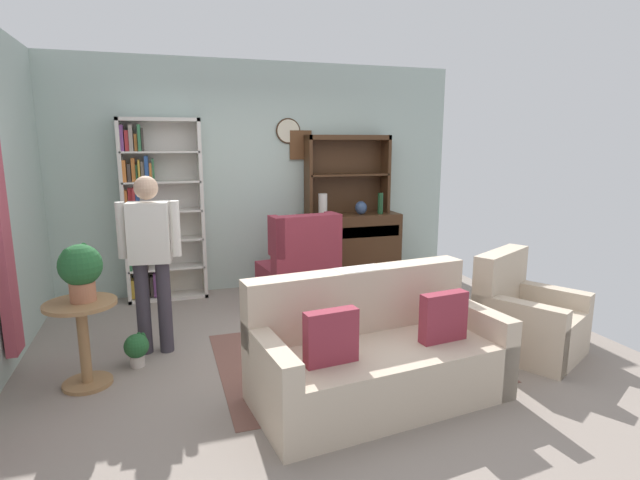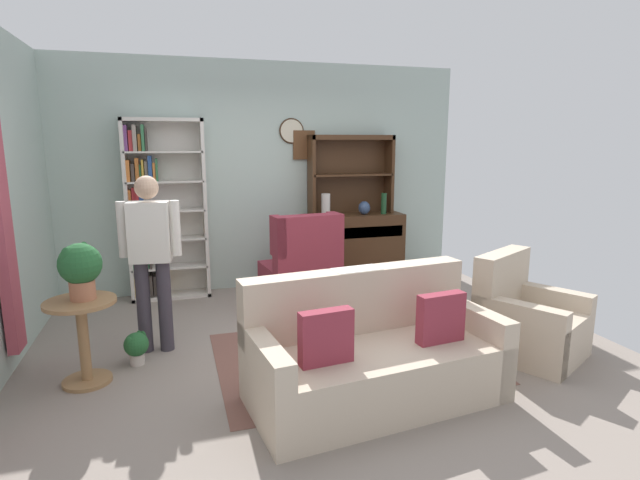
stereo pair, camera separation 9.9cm
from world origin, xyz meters
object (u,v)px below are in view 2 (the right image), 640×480
(book_stack, at_px, (353,300))
(potted_plant_small, at_px, (137,346))
(person_reading, at_px, (151,251))
(wingback_chair, at_px, (302,270))
(vase_round, at_px, (364,208))
(bookshelf, at_px, (160,212))
(plant_stand, at_px, (83,332))
(armchair_floral, at_px, (527,322))
(potted_plant_large, at_px, (80,267))
(sideboard_hutch, at_px, (350,164))
(bottle_wine, at_px, (384,203))
(sideboard, at_px, (352,245))
(vase_tall, at_px, (326,205))
(coffee_table, at_px, (353,310))
(couch_floral, at_px, (373,356))

(book_stack, bearing_deg, potted_plant_small, 174.47)
(potted_plant_small, xyz_separation_m, person_reading, (0.15, 0.26, 0.74))
(wingback_chair, height_order, person_reading, person_reading)
(vase_round, bearing_deg, bookshelf, 176.54)
(plant_stand, relative_size, book_stack, 3.35)
(armchair_floral, xyz_separation_m, potted_plant_large, (-3.60, 0.54, 0.63))
(sideboard_hutch, relative_size, bottle_wine, 4.05)
(sideboard_hutch, bearing_deg, book_stack, -109.21)
(armchair_floral, distance_m, person_reading, 3.33)
(armchair_floral, bearing_deg, sideboard_hutch, 104.66)
(bottle_wine, height_order, armchair_floral, bottle_wine)
(bottle_wine, height_order, potted_plant_large, bottle_wine)
(sideboard, relative_size, armchair_floral, 1.24)
(vase_round, relative_size, armchair_floral, 0.16)
(wingback_chair, height_order, potted_plant_small, wingback_chair)
(vase_tall, xyz_separation_m, potted_plant_large, (-2.52, -1.91, -0.14))
(bookshelf, bearing_deg, sideboard_hutch, 0.61)
(sideboard, bearing_deg, wingback_chair, -145.84)
(wingback_chair, relative_size, plant_stand, 1.57)
(coffee_table, height_order, book_stack, book_stack)
(vase_tall, distance_m, book_stack, 2.01)
(potted_plant_small, bearing_deg, sideboard_hutch, 36.26)
(wingback_chair, xyz_separation_m, potted_plant_small, (-1.75, -1.22, -0.22))
(couch_floral, relative_size, plant_stand, 2.83)
(couch_floral, height_order, wingback_chair, wingback_chair)
(plant_stand, relative_size, potted_plant_small, 2.39)
(bottle_wine, bearing_deg, coffee_table, -120.65)
(potted_plant_small, xyz_separation_m, coffee_table, (1.86, -0.18, 0.19))
(bookshelf, height_order, sideboard, bookshelf)
(person_reading, bearing_deg, sideboard, 32.12)
(plant_stand, xyz_separation_m, person_reading, (0.51, 0.49, 0.50))
(vase_round, relative_size, coffee_table, 0.21)
(plant_stand, height_order, potted_plant_large, potted_plant_large)
(sideboard_hutch, bearing_deg, couch_floral, -106.82)
(coffee_table, relative_size, book_stack, 4.02)
(bottle_wine, relative_size, potted_plant_large, 0.63)
(couch_floral, bearing_deg, sideboard_hutch, 73.18)
(bookshelf, distance_m, sideboard_hutch, 2.42)
(vase_round, bearing_deg, book_stack, -114.21)
(plant_stand, bearing_deg, vase_tall, 37.19)
(vase_tall, relative_size, wingback_chair, 0.27)
(couch_floral, bearing_deg, vase_round, 69.79)
(sideboard, bearing_deg, bookshelf, 177.97)
(sideboard, relative_size, potted_plant_large, 3.00)
(sideboard, xyz_separation_m, plant_stand, (-2.93, -2.01, -0.10))
(bottle_wine, height_order, wingback_chair, bottle_wine)
(sideboard_hutch, distance_m, person_reading, 2.99)
(bottle_wine, distance_m, person_reading, 3.16)
(vase_round, distance_m, plant_stand, 3.67)
(armchair_floral, bearing_deg, person_reading, 162.10)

